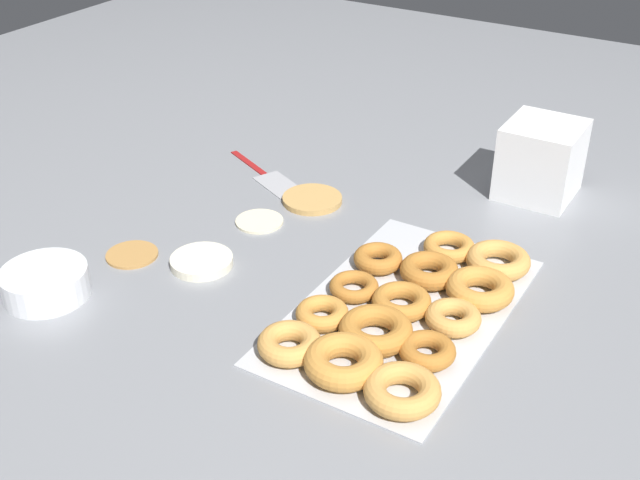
{
  "coord_description": "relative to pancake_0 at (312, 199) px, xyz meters",
  "views": [
    {
      "loc": [
        -1.08,
        -0.68,
        0.76
      ],
      "look_at": [
        -0.06,
        -0.07,
        0.04
      ],
      "focal_mm": 45.0,
      "sensor_mm": 36.0,
      "label": 1
    }
  ],
  "objects": [
    {
      "name": "ground_plane",
      "position": [
        -0.11,
        -0.06,
        -0.01
      ],
      "size": [
        3.0,
        3.0,
        0.0
      ],
      "primitive_type": "plane",
      "color": "gray"
    },
    {
      "name": "pancake_0",
      "position": [
        0.0,
        0.0,
        0.0
      ],
      "size": [
        0.12,
        0.12,
        0.01
      ],
      "primitive_type": "cylinder",
      "color": "tan",
      "rests_on": "ground_plane"
    },
    {
      "name": "pancake_1",
      "position": [
        -0.34,
        0.17,
        -0.0
      ],
      "size": [
        0.09,
        0.09,
        0.01
      ],
      "primitive_type": "cylinder",
      "color": "#B27F42",
      "rests_on": "ground_plane"
    },
    {
      "name": "pancake_2",
      "position": [
        -0.12,
        0.04,
        -0.0
      ],
      "size": [
        0.09,
        0.09,
        0.01
      ],
      "primitive_type": "cylinder",
      "color": "beige",
      "rests_on": "ground_plane"
    },
    {
      "name": "pancake_3",
      "position": [
        -0.3,
        0.04,
        0.0
      ],
      "size": [
        0.11,
        0.11,
        0.02
      ],
      "primitive_type": "cylinder",
      "color": "silver",
      "rests_on": "ground_plane"
    },
    {
      "name": "donut_tray",
      "position": [
        -0.26,
        -0.33,
        0.01
      ],
      "size": [
        0.5,
        0.3,
        0.04
      ],
      "color": "silver",
      "rests_on": "ground_plane"
    },
    {
      "name": "batter_bowl",
      "position": [
        -0.5,
        0.2,
        0.02
      ],
      "size": [
        0.14,
        0.14,
        0.05
      ],
      "color": "white",
      "rests_on": "ground_plane"
    },
    {
      "name": "container_stack",
      "position": [
        0.27,
        -0.37,
        0.07
      ],
      "size": [
        0.15,
        0.14,
        0.15
      ],
      "color": "white",
      "rests_on": "ground_plane"
    },
    {
      "name": "spatula",
      "position": [
        0.04,
        0.12,
        -0.0
      ],
      "size": [
        0.14,
        0.24,
        0.01
      ],
      "rotation": [
        0.0,
        0.0,
        4.27
      ],
      "color": "maroon",
      "rests_on": "ground_plane"
    }
  ]
}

